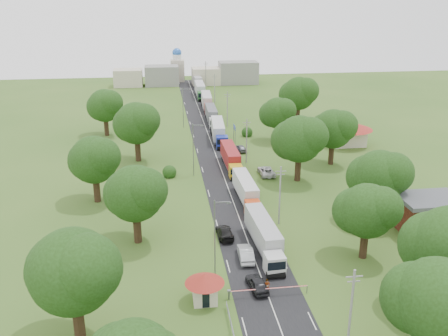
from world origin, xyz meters
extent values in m
plane|color=#33571D|center=(0.00, 0.00, 0.00)|extent=(260.00, 260.00, 0.00)
cube|color=black|center=(0.00, 20.00, 0.00)|extent=(8.00, 200.00, 0.04)
cylinder|color=slate|center=(-4.50, -25.00, 0.55)|extent=(0.20, 0.20, 1.10)
cube|color=slate|center=(-4.50, -25.00, 1.05)|extent=(0.35, 0.35, 0.25)
cylinder|color=red|center=(0.00, -25.00, 1.00)|extent=(9.00, 0.12, 0.12)
cylinder|color=slate|center=(4.50, -25.00, 0.50)|extent=(0.10, 0.10, 1.00)
cube|color=beige|center=(-7.20, -25.00, 1.20)|extent=(2.60, 2.60, 2.40)
cone|color=maroon|center=(-7.20, -25.00, 2.90)|extent=(4.40, 4.40, 1.10)
cube|color=black|center=(-5.89, -25.00, 1.40)|extent=(0.02, 1.20, 0.90)
cube|color=black|center=(-7.20, -26.31, 1.00)|extent=(0.80, 0.02, 1.90)
cylinder|color=slate|center=(5.20, 33.80, 2.00)|extent=(0.12, 0.12, 4.00)
cylinder|color=slate|center=(5.20, 36.20, 2.00)|extent=(0.12, 0.12, 4.00)
cube|color=navy|center=(5.20, 35.00, 3.60)|extent=(0.06, 3.00, 1.00)
cube|color=silver|center=(5.20, 35.00, 3.60)|extent=(0.07, 3.10, 0.06)
cylinder|color=gray|center=(5.50, -35.00, 4.50)|extent=(0.24, 0.24, 9.00)
cube|color=gray|center=(5.50, -35.00, 8.30)|extent=(1.60, 0.10, 0.10)
cube|color=gray|center=(5.50, -35.00, 7.80)|extent=(1.20, 0.10, 0.10)
cylinder|color=gray|center=(5.50, -7.00, 4.50)|extent=(0.24, 0.24, 9.00)
cube|color=gray|center=(5.50, -7.00, 8.30)|extent=(1.60, 0.10, 0.10)
cube|color=gray|center=(5.50, -7.00, 7.80)|extent=(1.20, 0.10, 0.10)
cylinder|color=gray|center=(5.50, 21.00, 4.50)|extent=(0.24, 0.24, 9.00)
cube|color=gray|center=(5.50, 21.00, 8.30)|extent=(1.60, 0.10, 0.10)
cube|color=gray|center=(5.50, 21.00, 7.80)|extent=(1.20, 0.10, 0.10)
cylinder|color=gray|center=(5.50, 49.00, 4.50)|extent=(0.24, 0.24, 9.00)
cube|color=gray|center=(5.50, 49.00, 8.30)|extent=(1.60, 0.10, 0.10)
cube|color=gray|center=(5.50, 49.00, 7.80)|extent=(1.20, 0.10, 0.10)
cylinder|color=gray|center=(5.50, 77.00, 4.50)|extent=(0.24, 0.24, 9.00)
cube|color=gray|center=(5.50, 77.00, 8.30)|extent=(1.60, 0.10, 0.10)
cube|color=gray|center=(5.50, 77.00, 7.80)|extent=(1.20, 0.10, 0.10)
cylinder|color=gray|center=(5.50, 105.00, 4.50)|extent=(0.24, 0.24, 9.00)
cube|color=gray|center=(5.50, 105.00, 8.30)|extent=(1.60, 0.10, 0.10)
cube|color=gray|center=(5.50, 105.00, 7.80)|extent=(1.20, 0.10, 0.10)
cylinder|color=slate|center=(-5.50, -20.00, 5.00)|extent=(0.16, 0.16, 10.00)
cube|color=slate|center=(-4.60, -20.00, 9.70)|extent=(1.80, 0.10, 0.10)
cube|color=slate|center=(-3.80, -20.00, 9.55)|extent=(0.50, 0.22, 0.15)
cylinder|color=slate|center=(-5.50, 15.00, 5.00)|extent=(0.16, 0.16, 10.00)
cube|color=slate|center=(-4.60, 15.00, 9.70)|extent=(1.80, 0.10, 0.10)
cube|color=slate|center=(-3.80, 15.00, 9.55)|extent=(0.50, 0.22, 0.15)
cylinder|color=slate|center=(-5.50, 50.00, 5.00)|extent=(0.16, 0.16, 10.00)
cube|color=slate|center=(-4.60, 50.00, 9.70)|extent=(1.80, 0.10, 0.10)
cube|color=slate|center=(-3.80, 50.00, 9.55)|extent=(0.50, 0.22, 0.15)
sphere|color=#19320D|center=(12.00, -38.00, 7.22)|extent=(7.70, 7.70, 7.70)
sphere|color=#19320D|center=(10.90, -36.62, 6.67)|extent=(6.60, 6.60, 6.60)
cylinder|color=#382616|center=(18.00, -30.00, 2.27)|extent=(1.12, 1.12, 4.55)
sphere|color=#19320D|center=(16.80, -28.50, 7.25)|extent=(7.20, 7.20, 7.20)
cylinder|color=#382616|center=(14.00, -18.00, 1.92)|extent=(1.04, 1.04, 3.85)
sphere|color=#19320D|center=(14.00, -18.00, 6.60)|extent=(7.00, 7.00, 7.00)
sphere|color=#19320D|center=(15.25, -19.00, 7.35)|extent=(5.50, 5.50, 5.50)
sphere|color=#19320D|center=(13.00, -16.75, 6.10)|extent=(6.00, 6.00, 6.00)
cylinder|color=#382616|center=(20.00, -8.00, 2.10)|extent=(1.08, 1.08, 4.20)
sphere|color=#19320D|center=(20.00, -8.00, 7.22)|extent=(7.70, 7.70, 7.70)
sphere|color=#19320D|center=(21.38, -9.10, 8.05)|extent=(6.05, 6.05, 6.05)
sphere|color=#19320D|center=(18.90, -6.62, 6.67)|extent=(6.60, 6.60, 6.60)
cylinder|color=#382616|center=(13.00, 10.00, 2.27)|extent=(1.12, 1.12, 4.55)
sphere|color=#19320D|center=(13.00, 10.00, 7.85)|extent=(8.40, 8.40, 8.40)
sphere|color=#19320D|center=(14.50, 8.80, 8.75)|extent=(6.60, 6.60, 6.60)
sphere|color=#19320D|center=(11.80, 11.50, 7.25)|extent=(7.20, 7.20, 7.20)
cylinder|color=#382616|center=(22.00, 18.00, 2.10)|extent=(1.08, 1.08, 4.20)
sphere|color=#19320D|center=(22.00, 18.00, 7.22)|extent=(7.70, 7.70, 7.70)
sphere|color=#19320D|center=(23.38, 16.90, 8.05)|extent=(6.05, 6.05, 6.05)
sphere|color=#19320D|center=(20.90, 19.38, 6.67)|extent=(6.60, 6.60, 6.60)
cylinder|color=#382616|center=(15.00, 35.00, 1.92)|extent=(1.04, 1.04, 3.85)
sphere|color=#19320D|center=(15.00, 35.00, 6.60)|extent=(7.00, 7.00, 7.00)
sphere|color=#19320D|center=(16.25, 34.00, 7.35)|extent=(5.50, 5.50, 5.50)
sphere|color=#19320D|center=(14.00, 36.25, 6.10)|extent=(6.00, 6.00, 6.00)
cylinder|color=#382616|center=(24.00, 50.00, 2.27)|extent=(1.12, 1.12, 4.55)
sphere|color=#19320D|center=(24.00, 50.00, 7.85)|extent=(8.40, 8.40, 8.40)
sphere|color=#19320D|center=(25.50, 48.80, 8.75)|extent=(6.60, 6.60, 6.60)
sphere|color=#19320D|center=(22.80, 51.50, 7.25)|extent=(7.20, 7.20, 7.20)
cylinder|color=#382616|center=(-20.00, -30.00, 2.27)|extent=(1.12, 1.12, 4.55)
sphere|color=#19320D|center=(-20.00, -30.00, 7.85)|extent=(8.40, 8.40, 8.40)
sphere|color=#19320D|center=(-18.50, -31.20, 8.75)|extent=(6.60, 6.60, 6.60)
sphere|color=#19320D|center=(-21.20, -28.50, 7.25)|extent=(7.20, 7.20, 7.20)
cylinder|color=#382616|center=(-15.00, -10.00, 2.10)|extent=(1.08, 1.08, 4.20)
sphere|color=#19320D|center=(-15.00, -10.00, 7.22)|extent=(7.70, 7.70, 7.70)
sphere|color=#19320D|center=(-13.62, -11.10, 8.05)|extent=(6.05, 6.05, 6.05)
sphere|color=#19320D|center=(-16.10, -8.62, 6.67)|extent=(6.60, 6.60, 6.60)
cylinder|color=#382616|center=(-22.00, 5.00, 2.10)|extent=(1.08, 1.08, 4.20)
sphere|color=#19320D|center=(-22.00, 5.00, 7.22)|extent=(7.70, 7.70, 7.70)
sphere|color=#19320D|center=(-20.62, 3.90, 8.05)|extent=(6.05, 6.05, 6.05)
sphere|color=#19320D|center=(-23.10, 6.38, 6.67)|extent=(6.60, 6.60, 6.60)
cylinder|color=#382616|center=(-16.00, 25.00, 2.27)|extent=(1.12, 1.12, 4.55)
sphere|color=#19320D|center=(-16.00, 25.00, 7.85)|extent=(8.40, 8.40, 8.40)
sphere|color=#19320D|center=(-14.50, 23.80, 8.75)|extent=(6.60, 6.60, 6.60)
sphere|color=#19320D|center=(-17.20, 26.50, 7.25)|extent=(7.20, 7.20, 7.20)
cylinder|color=#382616|center=(-24.00, 45.00, 2.10)|extent=(1.08, 1.08, 4.20)
sphere|color=#19320D|center=(-24.00, 45.00, 7.22)|extent=(7.70, 7.70, 7.70)
sphere|color=#19320D|center=(-22.62, 43.90, 8.05)|extent=(6.05, 6.05, 6.05)
sphere|color=#19320D|center=(-25.10, 46.38, 6.67)|extent=(6.60, 6.60, 6.60)
cube|color=maroon|center=(26.00, -12.00, 2.30)|extent=(8.00, 6.00, 4.60)
cube|color=#47494F|center=(26.00, -12.00, 4.90)|extent=(8.60, 6.60, 0.60)
cube|color=beige|center=(30.00, 30.00, 2.00)|extent=(7.00, 5.00, 4.00)
cone|color=maroon|center=(30.00, 30.00, 4.90)|extent=(10.08, 10.08, 1.80)
cube|color=gray|center=(-10.00, 110.00, 3.50)|extent=(12.00, 8.00, 7.00)
cube|color=beige|center=(6.00, 110.00, 3.00)|extent=(10.00, 8.00, 6.00)
cube|color=gray|center=(18.00, 110.00, 4.00)|extent=(14.00, 8.00, 8.00)
cube|color=beige|center=(-22.00, 110.00, 3.00)|extent=(10.00, 8.00, 6.00)
cube|color=beige|center=(-4.00, 118.00, 4.00)|extent=(5.00, 5.00, 8.00)
cylinder|color=silver|center=(-4.00, 118.00, 9.00)|extent=(3.20, 3.20, 2.00)
sphere|color=#2659B2|center=(-4.00, 118.00, 10.60)|extent=(3.40, 3.40, 3.40)
cube|color=silver|center=(1.68, -20.59, 1.51)|extent=(2.46, 2.46, 2.43)
cube|color=black|center=(1.68, -21.77, 1.85)|extent=(2.24, 0.14, 1.07)
cube|color=slate|center=(1.68, -21.71, 0.53)|extent=(2.15, 0.36, 0.34)
cube|color=slate|center=(1.68, -13.78, 0.73)|extent=(2.83, 11.29, 0.29)
cube|color=#A6A6AB|center=(1.68, -13.49, 2.48)|extent=(3.04, 11.59, 2.92)
cylinder|color=black|center=(1.68, -21.47, 0.49)|extent=(2.29, 0.97, 0.97)
cylinder|color=black|center=(1.68, -19.72, 0.49)|extent=(2.29, 0.97, 0.97)
cylinder|color=black|center=(1.68, -10.38, 0.49)|extent=(2.29, 0.97, 0.97)
cylinder|color=black|center=(1.68, -8.92, 0.49)|extent=(2.29, 0.97, 0.97)
cube|color=#C94017|center=(2.07, -4.21, 1.43)|extent=(2.29, 2.29, 2.31)
cube|color=black|center=(2.07, -5.33, 1.76)|extent=(2.13, 0.09, 1.02)
cube|color=slate|center=(2.07, -5.27, 0.51)|extent=(2.04, 0.32, 0.32)
cube|color=slate|center=(2.07, 2.27, 0.69)|extent=(2.49, 10.70, 0.28)
cube|color=silver|center=(2.07, 2.54, 2.36)|extent=(2.68, 10.98, 2.77)
cylinder|color=black|center=(2.07, -5.04, 0.46)|extent=(2.17, 0.92, 0.92)
cylinder|color=black|center=(2.07, -3.38, 0.46)|extent=(2.17, 0.92, 0.92)
cylinder|color=black|center=(2.07, 5.50, 0.46)|extent=(2.17, 0.92, 0.92)
cylinder|color=black|center=(2.07, 6.89, 0.46)|extent=(2.17, 0.92, 0.92)
cube|color=gold|center=(1.98, 12.22, 1.48)|extent=(2.32, 2.32, 2.39)
cube|color=black|center=(1.98, 11.06, 1.82)|extent=(2.20, 0.04, 1.05)
cube|color=slate|center=(1.98, 11.12, 0.53)|extent=(2.11, 0.27, 0.33)
cube|color=slate|center=(1.98, 18.92, 0.72)|extent=(2.31, 11.02, 0.29)
cube|color=maroon|center=(1.98, 19.20, 2.44)|extent=(2.50, 11.31, 2.87)
cylinder|color=black|center=(1.98, 11.36, 0.48)|extent=(2.25, 0.96, 0.96)
cylinder|color=black|center=(1.98, 13.08, 0.48)|extent=(2.25, 0.96, 0.96)
cylinder|color=black|center=(1.98, 22.27, 0.48)|extent=(2.25, 0.96, 0.96)
cylinder|color=black|center=(1.98, 23.70, 0.48)|extent=(2.25, 0.96, 0.96)
cube|color=navy|center=(1.82, 30.61, 1.61)|extent=(2.66, 2.66, 2.60)
cube|color=black|center=(1.82, 29.36, 1.97)|extent=(2.39, 0.18, 1.14)
cube|color=slate|center=(1.82, 29.42, 0.57)|extent=(2.30, 0.40, 0.36)
cube|color=slate|center=(1.82, 37.89, 0.78)|extent=(3.19, 12.08, 0.31)
cube|color=silver|center=(1.82, 38.20, 2.65)|extent=(3.42, 12.41, 3.12)
cylinder|color=black|center=(1.82, 29.68, 0.52)|extent=(2.44, 1.04, 1.04)
cylinder|color=black|center=(1.82, 31.55, 0.52)|extent=(2.44, 1.04, 1.04)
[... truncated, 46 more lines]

